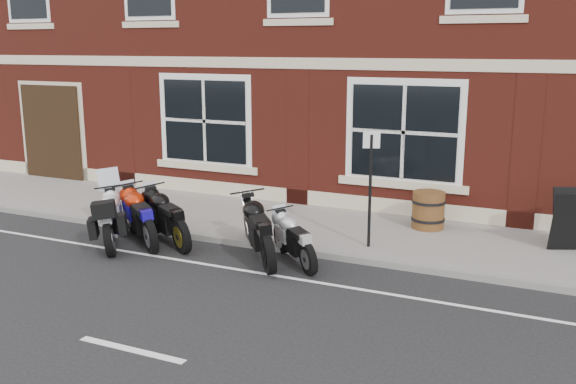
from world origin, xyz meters
name	(u,v)px	position (x,y,z in m)	size (l,w,h in m)	color
ground	(244,275)	(0.00, 0.00, 0.00)	(80.00, 80.00, 0.00)	black
sidewalk	(312,227)	(0.00, 3.00, 0.06)	(30.00, 3.00, 0.12)	slate
kerb	(280,248)	(0.00, 1.42, 0.06)	(30.00, 0.16, 0.12)	slate
moto_touring_silver	(114,215)	(-3.15, 0.53, 0.57)	(1.33, 1.81, 1.39)	black
moto_sport_red	(141,214)	(-2.74, 0.85, 0.57)	(1.79, 1.50, 0.99)	black
moto_sport_black	(167,215)	(-2.25, 1.03, 0.56)	(1.87, 1.33, 0.98)	black
moto_sport_silver	(295,237)	(0.52, 0.97, 0.48)	(1.40, 1.36, 0.83)	black
moto_naked_black	(260,226)	(-0.15, 0.93, 0.60)	(1.54, 1.90, 1.04)	black
a_board_sign	(571,220)	(4.95, 3.46, 0.68)	(0.67, 0.45, 1.12)	black
barrel_planter	(428,210)	(2.27, 3.75, 0.50)	(0.69, 0.69, 0.76)	#4A2013
parking_sign	(370,181)	(1.55, 2.05, 1.37)	(0.29, 0.13, 2.17)	black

